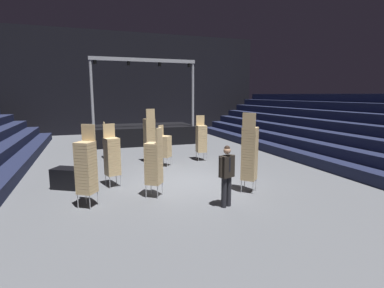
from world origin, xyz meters
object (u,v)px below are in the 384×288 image
object	(u,v)px
chair_stack_mid_right	(201,138)
equipment_road_case	(67,178)
chair_stack_rear_centre	(250,153)
stage_riser	(142,133)
chair_stack_rear_right	(112,156)
chair_stack_front_left	(86,167)
man_with_tie	(227,172)
chair_stack_mid_centre	(149,136)
chair_stack_mid_left	(165,146)
chair_stack_front_right	(109,140)
chair_stack_rear_left	(154,163)

from	to	relation	value
chair_stack_mid_right	equipment_road_case	distance (m)	6.38
chair_stack_mid_right	chair_stack_rear_centre	world-z (taller)	chair_stack_rear_centre
stage_riser	chair_stack_rear_right	distance (m)	9.47
chair_stack_front_left	equipment_road_case	distance (m)	2.28
chair_stack_mid_right	chair_stack_rear_right	xyz separation A→B (m)	(-4.33, -2.85, 0.00)
stage_riser	chair_stack_rear_centre	xyz separation A→B (m)	(1.50, -11.16, 0.65)
stage_riser	man_with_tie	xyz separation A→B (m)	(0.24, -12.12, 0.36)
man_with_tie	chair_stack_mid_centre	size ratio (longest dim) A/B	0.70
chair_stack_mid_left	chair_stack_mid_right	xyz separation A→B (m)	(1.92, 0.55, 0.17)
man_with_tie	chair_stack_front_left	xyz separation A→B (m)	(-3.66, 1.28, 0.17)
stage_riser	chair_stack_front_left	bearing A→B (deg)	-107.52
chair_stack_front_right	chair_stack_rear_right	distance (m)	4.76
stage_riser	man_with_tie	world-z (taller)	stage_riser
man_with_tie	chair_stack_front_left	bearing A→B (deg)	-38.41
chair_stack_mid_right	chair_stack_rear_right	size ratio (longest dim) A/B	1.00
chair_stack_rear_left	chair_stack_rear_right	distance (m)	1.87
stage_riser	chair_stack_rear_left	distance (m)	10.71
chair_stack_mid_right	chair_stack_rear_left	world-z (taller)	same
stage_riser	equipment_road_case	bearing A→B (deg)	-114.79
man_with_tie	chair_stack_rear_centre	world-z (taller)	chair_stack_rear_centre
chair_stack_mid_left	chair_stack_mid_right	world-z (taller)	chair_stack_mid_right
chair_stack_rear_right	man_with_tie	bearing A→B (deg)	116.41
chair_stack_mid_centre	chair_stack_rear_right	bearing A→B (deg)	-130.44
stage_riser	chair_stack_rear_left	xyz separation A→B (m)	(-1.48, -10.60, 0.44)
chair_stack_front_right	chair_stack_mid_centre	xyz separation A→B (m)	(1.73, -1.47, 0.34)
stage_riser	chair_stack_mid_right	xyz separation A→B (m)	(1.73, -6.25, 0.44)
stage_riser	chair_stack_mid_left	xyz separation A→B (m)	(-0.18, -6.80, 0.27)
stage_riser	chair_stack_rear_left	size ratio (longest dim) A/B	3.05
chair_stack_mid_centre	chair_stack_rear_right	xyz separation A→B (m)	(-1.94, -3.29, -0.17)
man_with_tie	chair_stack_rear_left	size ratio (longest dim) A/B	0.82
stage_riser	chair_stack_front_right	world-z (taller)	stage_riser
chair_stack_front_right	chair_stack_mid_right	xyz separation A→B (m)	(4.12, -1.90, 0.17)
chair_stack_rear_left	chair_stack_mid_right	bearing A→B (deg)	-1.17
chair_stack_mid_left	chair_stack_mid_centre	xyz separation A→B (m)	(-0.48, 0.99, 0.34)
chair_stack_rear_right	chair_stack_front_left	bearing A→B (deg)	47.82
stage_riser	man_with_tie	size ratio (longest dim) A/B	3.75
chair_stack_rear_left	equipment_road_case	size ratio (longest dim) A/B	2.37
chair_stack_front_right	man_with_tie	bearing A→B (deg)	19.19
man_with_tie	chair_stack_rear_right	size ratio (longest dim) A/B	0.82
chair_stack_front_left	chair_stack_rear_right	world-z (taller)	chair_stack_front_left
stage_riser	chair_stack_rear_right	bearing A→B (deg)	-105.94
chair_stack_mid_right	chair_stack_mid_centre	xyz separation A→B (m)	(-2.39, 0.44, 0.17)
chair_stack_front_left	chair_stack_rear_left	bearing A→B (deg)	-138.63
chair_stack_front_left	man_with_tie	bearing A→B (deg)	-164.85
chair_stack_mid_centre	chair_stack_rear_centre	xyz separation A→B (m)	(2.16, -5.34, 0.04)
chair_stack_front_right	chair_stack_mid_right	bearing A→B (deg)	65.74
chair_stack_mid_centre	equipment_road_case	size ratio (longest dim) A/B	2.75
man_with_tie	chair_stack_mid_right	size ratio (longest dim) A/B	0.82
chair_stack_mid_centre	chair_stack_front_right	bearing A→B (deg)	129.77
chair_stack_mid_right	equipment_road_case	world-z (taller)	chair_stack_mid_right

